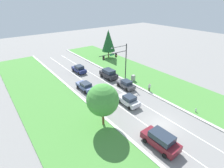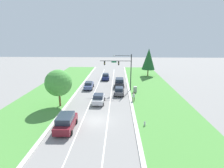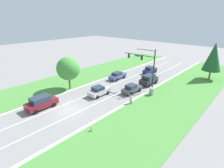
{
  "view_description": "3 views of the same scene",
  "coord_description": "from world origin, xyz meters",
  "px_view_note": "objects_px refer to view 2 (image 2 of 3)",
  "views": [
    {
      "loc": [
        -17.71,
        -11.56,
        16.52
      ],
      "look_at": [
        -0.53,
        11.09,
        2.3
      ],
      "focal_mm": 28.0,
      "sensor_mm": 36.0,
      "label": 1
    },
    {
      "loc": [
        3.2,
        -22.56,
        11.53
      ],
      "look_at": [
        2.0,
        11.8,
        2.24
      ],
      "focal_mm": 28.0,
      "sensor_mm": 36.0,
      "label": 2
    },
    {
      "loc": [
        20.84,
        -13.2,
        13.35
      ],
      "look_at": [
        1.29,
        8.67,
        2.03
      ],
      "focal_mm": 28.0,
      "sensor_mm": 36.0,
      "label": 3
    }
  ],
  "objects_px": {
    "charcoal_suv": "(119,82)",
    "conifer_near_right_tree": "(149,59)",
    "silver_sedan": "(99,99)",
    "slate_blue_sedan": "(89,85)",
    "navy_sedan": "(106,77)",
    "traffic_signal_mast": "(122,67)",
    "graphite_sedan": "(119,91)",
    "pedestrian": "(134,97)",
    "fire_hydrant": "(145,124)",
    "burgundy_suv": "(66,122)",
    "utility_cabinet": "(135,90)",
    "oak_near_left_tree": "(58,83)"
  },
  "relations": [
    {
      "from": "fire_hydrant",
      "to": "utility_cabinet",
      "type": "bearing_deg",
      "value": 89.76
    },
    {
      "from": "charcoal_suv",
      "to": "silver_sedan",
      "type": "bearing_deg",
      "value": -109.04
    },
    {
      "from": "charcoal_suv",
      "to": "slate_blue_sedan",
      "type": "distance_m",
      "value": 7.29
    },
    {
      "from": "fire_hydrant",
      "to": "conifer_near_right_tree",
      "type": "distance_m",
      "value": 31.82
    },
    {
      "from": "pedestrian",
      "to": "charcoal_suv",
      "type": "bearing_deg",
      "value": -73.06
    },
    {
      "from": "traffic_signal_mast",
      "to": "burgundy_suv",
      "type": "bearing_deg",
      "value": -113.55
    },
    {
      "from": "navy_sedan",
      "to": "slate_blue_sedan",
      "type": "distance_m",
      "value": 9.42
    },
    {
      "from": "burgundy_suv",
      "to": "silver_sedan",
      "type": "relative_size",
      "value": 1.15
    },
    {
      "from": "traffic_signal_mast",
      "to": "graphite_sedan",
      "type": "relative_size",
      "value": 1.85
    },
    {
      "from": "silver_sedan",
      "to": "conifer_near_right_tree",
      "type": "bearing_deg",
      "value": 61.99
    },
    {
      "from": "navy_sedan",
      "to": "slate_blue_sedan",
      "type": "xyz_separation_m",
      "value": [
        -3.26,
        -8.84,
        -0.04
      ]
    },
    {
      "from": "silver_sedan",
      "to": "graphite_sedan",
      "type": "bearing_deg",
      "value": 53.76
    },
    {
      "from": "navy_sedan",
      "to": "graphite_sedan",
      "type": "height_order",
      "value": "navy_sedan"
    },
    {
      "from": "graphite_sedan",
      "to": "fire_hydrant",
      "type": "xyz_separation_m",
      "value": [
        3.35,
        -13.07,
        -0.47
      ]
    },
    {
      "from": "traffic_signal_mast",
      "to": "navy_sedan",
      "type": "height_order",
      "value": "traffic_signal_mast"
    },
    {
      "from": "navy_sedan",
      "to": "fire_hydrant",
      "type": "bearing_deg",
      "value": -76.55
    },
    {
      "from": "navy_sedan",
      "to": "charcoal_suv",
      "type": "xyz_separation_m",
      "value": [
        3.8,
        -7.0,
        0.18
      ]
    },
    {
      "from": "traffic_signal_mast",
      "to": "oak_near_left_tree",
      "type": "xyz_separation_m",
      "value": [
        -10.78,
        -9.74,
        -1.13
      ]
    },
    {
      "from": "utility_cabinet",
      "to": "pedestrian",
      "type": "bearing_deg",
      "value": -98.44
    },
    {
      "from": "pedestrian",
      "to": "utility_cabinet",
      "type": "bearing_deg",
      "value": -95.86
    },
    {
      "from": "utility_cabinet",
      "to": "pedestrian",
      "type": "distance_m",
      "value": 5.42
    },
    {
      "from": "navy_sedan",
      "to": "silver_sedan",
      "type": "bearing_deg",
      "value": -91.75
    },
    {
      "from": "utility_cabinet",
      "to": "fire_hydrant",
      "type": "xyz_separation_m",
      "value": [
        -0.06,
        -14.52,
        -0.33
      ]
    },
    {
      "from": "burgundy_suv",
      "to": "pedestrian",
      "type": "height_order",
      "value": "burgundy_suv"
    },
    {
      "from": "charcoal_suv",
      "to": "conifer_near_right_tree",
      "type": "relative_size",
      "value": 0.55
    },
    {
      "from": "silver_sedan",
      "to": "slate_blue_sedan",
      "type": "xyz_separation_m",
      "value": [
        -3.25,
        9.08,
        -0.02
      ]
    },
    {
      "from": "navy_sedan",
      "to": "conifer_near_right_tree",
      "type": "xyz_separation_m",
      "value": [
        12.48,
        4.93,
        4.32
      ]
    },
    {
      "from": "fire_hydrant",
      "to": "oak_near_left_tree",
      "type": "xyz_separation_m",
      "value": [
        -13.49,
        6.38,
        3.82
      ]
    },
    {
      "from": "burgundy_suv",
      "to": "fire_hydrant",
      "type": "height_order",
      "value": "burgundy_suv"
    },
    {
      "from": "burgundy_suv",
      "to": "silver_sedan",
      "type": "height_order",
      "value": "burgundy_suv"
    },
    {
      "from": "navy_sedan",
      "to": "burgundy_suv",
      "type": "bearing_deg",
      "value": -98.42
    },
    {
      "from": "burgundy_suv",
      "to": "graphite_sedan",
      "type": "distance_m",
      "value": 15.84
    },
    {
      "from": "traffic_signal_mast",
      "to": "slate_blue_sedan",
      "type": "xyz_separation_m",
      "value": [
        -7.6,
        1.07,
        -4.46
      ]
    },
    {
      "from": "navy_sedan",
      "to": "graphite_sedan",
      "type": "distance_m",
      "value": 13.49
    },
    {
      "from": "conifer_near_right_tree",
      "to": "traffic_signal_mast",
      "type": "bearing_deg",
      "value": -118.72
    },
    {
      "from": "graphite_sedan",
      "to": "burgundy_suv",
      "type": "bearing_deg",
      "value": -113.95
    },
    {
      "from": "navy_sedan",
      "to": "burgundy_suv",
      "type": "relative_size",
      "value": 0.93
    },
    {
      "from": "burgundy_suv",
      "to": "utility_cabinet",
      "type": "distance_m",
      "value": 18.79
    },
    {
      "from": "charcoal_suv",
      "to": "fire_hydrant",
      "type": "bearing_deg",
      "value": -80.11
    },
    {
      "from": "navy_sedan",
      "to": "silver_sedan",
      "type": "xyz_separation_m",
      "value": [
        -0.01,
        -17.92,
        -0.02
      ]
    },
    {
      "from": "charcoal_suv",
      "to": "conifer_near_right_tree",
      "type": "distance_m",
      "value": 15.33
    },
    {
      "from": "traffic_signal_mast",
      "to": "utility_cabinet",
      "type": "height_order",
      "value": "traffic_signal_mast"
    },
    {
      "from": "slate_blue_sedan",
      "to": "conifer_near_right_tree",
      "type": "distance_m",
      "value": 21.36
    },
    {
      "from": "charcoal_suv",
      "to": "graphite_sedan",
      "type": "distance_m",
      "value": 5.98
    },
    {
      "from": "burgundy_suv",
      "to": "traffic_signal_mast",
      "type": "bearing_deg",
      "value": 65.17
    },
    {
      "from": "silver_sedan",
      "to": "slate_blue_sedan",
      "type": "height_order",
      "value": "silver_sedan"
    },
    {
      "from": "graphite_sedan",
      "to": "oak_near_left_tree",
      "type": "bearing_deg",
      "value": -144.69
    },
    {
      "from": "slate_blue_sedan",
      "to": "fire_hydrant",
      "type": "relative_size",
      "value": 6.58
    },
    {
      "from": "burgundy_suv",
      "to": "charcoal_suv",
      "type": "height_order",
      "value": "charcoal_suv"
    },
    {
      "from": "burgundy_suv",
      "to": "graphite_sedan",
      "type": "bearing_deg",
      "value": 62.87
    }
  ]
}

